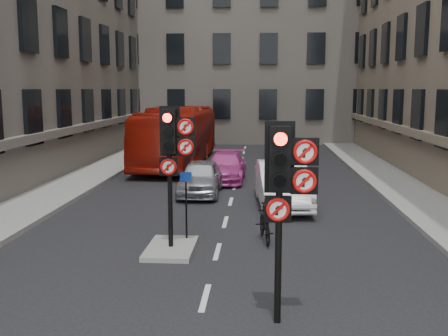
# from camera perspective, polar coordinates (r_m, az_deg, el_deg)

# --- Properties ---
(pavement_left) EXTENTS (3.00, 50.00, 0.16)m
(pavement_left) POSITION_cam_1_polar(r_m,az_deg,el_deg) (21.89, -18.29, -2.45)
(pavement_left) COLOR gray
(pavement_left) RESTS_ON ground
(pavement_right) EXTENTS (3.00, 50.00, 0.16)m
(pavement_right) POSITION_cam_1_polar(r_m,az_deg,el_deg) (21.18, 20.77, -2.94)
(pavement_right) COLOR gray
(pavement_right) RESTS_ON ground
(centre_island) EXTENTS (1.20, 2.00, 0.12)m
(centre_island) POSITION_cam_1_polar(r_m,az_deg,el_deg) (13.68, -5.80, -8.69)
(centre_island) COLOR gray
(centre_island) RESTS_ON ground
(building_far) EXTENTS (30.00, 14.00, 20.00)m
(building_far) POSITION_cam_1_polar(r_m,az_deg,el_deg) (46.25, 2.74, 15.91)
(building_far) COLOR slate
(building_far) RESTS_ON ground
(signal_near) EXTENTS (0.91, 0.40, 3.58)m
(signal_near) POSITION_cam_1_polar(r_m,az_deg,el_deg) (9.00, 6.61, -1.27)
(signal_near) COLOR black
(signal_near) RESTS_ON ground
(signal_far) EXTENTS (0.91, 0.40, 3.58)m
(signal_far) POSITION_cam_1_polar(r_m,az_deg,el_deg) (13.12, -5.61, 2.38)
(signal_far) COLOR black
(signal_far) RESTS_ON centre_island
(car_silver) EXTENTS (1.59, 3.94, 1.34)m
(car_silver) POSITION_cam_1_polar(r_m,az_deg,el_deg) (20.63, -2.57, -1.02)
(car_silver) COLOR #A4A7AC
(car_silver) RESTS_ON ground
(car_white) EXTENTS (2.01, 4.87, 1.57)m
(car_white) POSITION_cam_1_polar(r_m,az_deg,el_deg) (18.62, 6.35, -1.75)
(car_white) COLOR white
(car_white) RESTS_ON ground
(car_pink) EXTENTS (1.84, 4.33, 1.25)m
(car_pink) POSITION_cam_1_polar(r_m,az_deg,el_deg) (23.66, 0.17, 0.12)
(car_pink) COLOR #C23990
(car_pink) RESTS_ON ground
(bus_red) EXTENTS (3.10, 11.38, 3.14)m
(bus_red) POSITION_cam_1_polar(r_m,az_deg,el_deg) (28.73, -5.06, 3.50)
(bus_red) COLOR maroon
(bus_red) RESTS_ON ground
(motorcycle) EXTENTS (0.71, 1.76, 1.03)m
(motorcycle) POSITION_cam_1_polar(r_m,az_deg,el_deg) (14.33, 4.47, -5.99)
(motorcycle) COLOR black
(motorcycle) RESTS_ON ground
(motorcyclist) EXTENTS (0.64, 0.47, 1.61)m
(motorcyclist) POSITION_cam_1_polar(r_m,az_deg,el_deg) (18.51, 5.53, -1.74)
(motorcyclist) COLOR black
(motorcyclist) RESTS_ON ground
(info_sign) EXTENTS (0.31, 0.09, 1.81)m
(info_sign) POSITION_cam_1_polar(r_m,az_deg,el_deg) (14.03, -4.16, -3.03)
(info_sign) COLOR black
(info_sign) RESTS_ON centre_island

